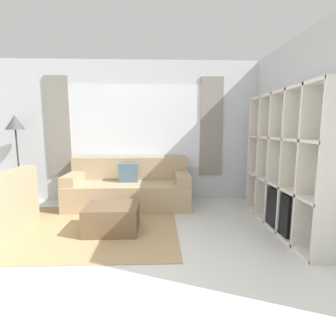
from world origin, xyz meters
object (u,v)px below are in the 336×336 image
couch_main (129,189)px  floor_lamp (15,128)px  ottoman (112,218)px  shelving_unit (288,164)px

couch_main → floor_lamp: 2.33m
couch_main → ottoman: bearing=-94.8°
ottoman → couch_main: bearing=85.2°
shelving_unit → couch_main: 2.69m
shelving_unit → ottoman: (-2.43, -0.02, -0.75)m
shelving_unit → floor_lamp: bearing=162.8°
couch_main → ottoman: 1.22m
ottoman → floor_lamp: bearing=144.6°
shelving_unit → ottoman: 2.55m
shelving_unit → ottoman: bearing=-179.5°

